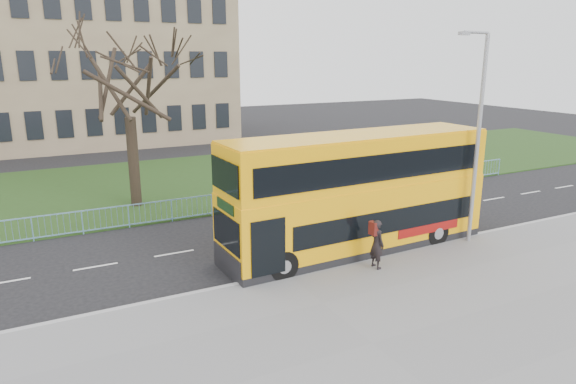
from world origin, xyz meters
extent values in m
plane|color=black|center=(0.00, 0.00, 0.00)|extent=(120.00, 120.00, 0.00)
cube|color=slate|center=(0.00, -6.75, 0.06)|extent=(80.00, 10.50, 0.12)
cube|color=#9B9B9E|center=(0.00, -1.55, 0.07)|extent=(80.00, 0.20, 0.14)
cube|color=#213A15|center=(0.00, 14.30, 0.04)|extent=(80.00, 15.40, 0.08)
cube|color=#7E694F|center=(-5.00, 35.00, 7.00)|extent=(30.00, 15.00, 14.00)
cube|color=#FFAC0A|center=(3.72, -0.47, 1.43)|extent=(11.29, 3.01, 2.08)
cube|color=#FFAC0A|center=(3.72, -0.47, 2.65)|extent=(11.29, 3.01, 0.36)
cube|color=#FFAC0A|center=(3.72, -0.47, 3.76)|extent=(11.23, 2.96, 1.87)
cube|color=black|center=(4.40, -1.79, 1.51)|extent=(8.65, 0.31, 0.91)
cube|color=black|center=(3.76, -1.79, 3.67)|extent=(10.31, 0.36, 1.01)
cylinder|color=black|center=(-0.24, -1.80, 0.56)|extent=(1.12, 0.33, 1.11)
cylinder|color=black|center=(7.01, -1.58, 0.56)|extent=(1.12, 0.33, 1.11)
imported|color=black|center=(3.20, -2.57, 1.04)|extent=(0.49, 0.70, 1.84)
cylinder|color=#94969C|center=(8.43, -2.00, 4.33)|extent=(0.17, 0.17, 8.41)
cylinder|color=#94969C|center=(7.70, -2.11, 8.53)|extent=(1.47, 0.33, 0.11)
cube|color=#94969C|center=(6.98, -2.22, 8.48)|extent=(0.50, 0.26, 0.13)
camera|label=1|loc=(-7.68, -16.78, 7.65)|focal=32.00mm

